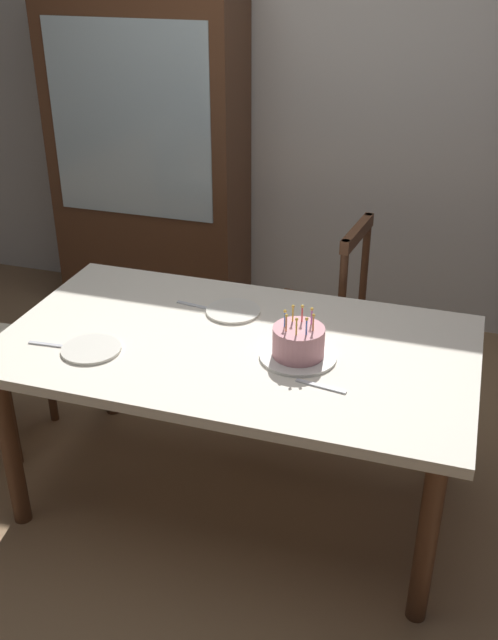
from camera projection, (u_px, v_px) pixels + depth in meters
The scene contains 11 objects.
ground at pixel (238, 495), 3.07m from camera, with size 6.40×6.40×0.00m, color #93704C.
back_wall at pixel (342, 97), 4.02m from camera, with size 6.40×0.10×2.60m, color beige.
dining_table at pixel (236, 360), 2.76m from camera, with size 1.77×0.99×0.74m.
birthday_cake at pixel (298, 344), 2.59m from camera, with size 0.28×0.28×0.19m.
plate_near_celebrant at pixel (91, 349), 2.66m from camera, with size 0.22×0.22×0.01m, color silver.
plate_far_side at pixel (233, 311), 2.93m from camera, with size 0.22×0.22×0.01m, color silver.
fork_near_celebrant at pixel (51, 345), 2.69m from camera, with size 0.18×0.02×0.01m, color silver.
fork_far_side at pixel (196, 306), 2.98m from camera, with size 0.18×0.02×0.01m, color silver.
fork_near_guest at pixel (321, 386), 2.45m from camera, with size 0.18×0.02×0.01m, color silver.
chair_spindle_back at pixel (317, 318), 3.50m from camera, with size 0.48×0.48×0.95m.
china_cabinet at pixel (149, 157), 4.22m from camera, with size 1.10×0.45×1.90m.
Camera 1 is at (0.76, -2.24, 2.09)m, focal length 40.83 mm.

